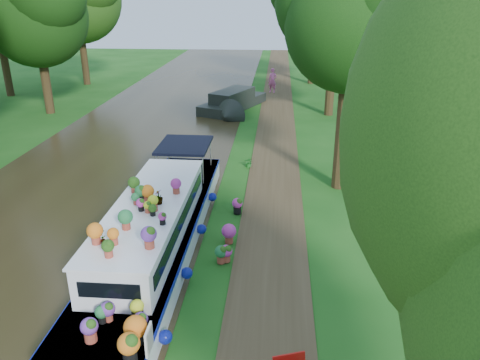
# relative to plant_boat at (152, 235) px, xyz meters

# --- Properties ---
(ground) EXTENTS (100.00, 100.00, 0.00)m
(ground) POSITION_rel_plant_boat_xyz_m (2.25, 3.09, -0.85)
(ground) COLOR #174F13
(ground) RESTS_ON ground
(canal_water) EXTENTS (10.00, 100.00, 0.02)m
(canal_water) POSITION_rel_plant_boat_xyz_m (-3.75, 3.09, -0.84)
(canal_water) COLOR black
(canal_water) RESTS_ON ground
(towpath) EXTENTS (2.20, 100.00, 0.03)m
(towpath) POSITION_rel_plant_boat_xyz_m (3.45, 3.09, -0.84)
(towpath) COLOR #43341F
(towpath) RESTS_ON ground
(plant_boat) EXTENTS (2.29, 13.52, 2.28)m
(plant_boat) POSITION_rel_plant_boat_xyz_m (0.00, 0.00, 0.00)
(plant_boat) COLOR white
(plant_boat) RESTS_ON canal_water
(tree_near_overhang) EXTENTS (5.52, 5.28, 8.99)m
(tree_near_overhang) POSITION_rel_plant_boat_xyz_m (6.04, 6.15, 5.75)
(tree_near_overhang) COLOR #302110
(tree_near_overhang) RESTS_ON ground
(tree_near_mid) EXTENTS (6.90, 6.60, 9.40)m
(tree_near_mid) POSITION_rel_plant_boat_xyz_m (6.73, 18.17, 5.58)
(tree_near_mid) COLOR #302110
(tree_near_mid) RESTS_ON ground
(tree_far_c) EXTENTS (7.13, 6.82, 9.59)m
(tree_far_c) POSITION_rel_plant_boat_xyz_m (-11.27, 17.17, 5.67)
(tree_far_c) COLOR #302110
(tree_far_c) RESTS_ON ground
(second_boat) EXTENTS (4.28, 7.35, 1.33)m
(second_boat) POSITION_rel_plant_boat_xyz_m (0.50, 18.89, -0.31)
(second_boat) COLOR black
(second_boat) RESTS_ON canal_water
(pedestrian_pink) EXTENTS (0.79, 0.65, 1.85)m
(pedestrian_pink) POSITION_rel_plant_boat_xyz_m (3.02, 24.78, 0.10)
(pedestrian_pink) COLOR #DB5A9B
(pedestrian_pink) RESTS_ON towpath
(verge_plant) EXTENTS (0.46, 0.41, 0.46)m
(verge_plant) POSITION_rel_plant_boat_xyz_m (2.30, 8.09, -0.62)
(verge_plant) COLOR #227125
(verge_plant) RESTS_ON ground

